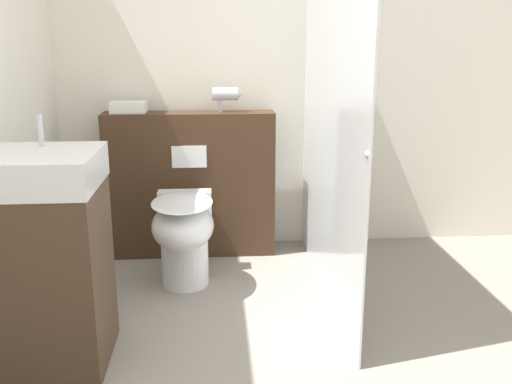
% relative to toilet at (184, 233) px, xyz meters
% --- Properties ---
extents(wall_back, '(8.00, 0.06, 2.50)m').
position_rel_toilet_xyz_m(wall_back, '(0.46, 0.76, 0.92)').
color(wall_back, silver).
rests_on(wall_back, ground_plane).
extents(partition_panel, '(1.10, 0.22, 0.95)m').
position_rel_toilet_xyz_m(partition_panel, '(0.02, 0.55, 0.15)').
color(partition_panel, '#3D2819').
rests_on(partition_panel, ground_plane).
extents(shower_glass, '(0.04, 1.66, 2.01)m').
position_rel_toilet_xyz_m(shower_glass, '(0.81, -0.11, 0.67)').
color(shower_glass, silver).
rests_on(shower_glass, ground_plane).
extents(toilet, '(0.35, 0.58, 0.54)m').
position_rel_toilet_xyz_m(toilet, '(0.00, 0.00, 0.00)').
color(toilet, white).
rests_on(toilet, ground_plane).
extents(sink_vanity, '(0.52, 0.50, 1.10)m').
position_rel_toilet_xyz_m(sink_vanity, '(-0.56, -0.75, 0.15)').
color(sink_vanity, '#473323').
rests_on(sink_vanity, ground_plane).
extents(hair_drier, '(0.19, 0.08, 0.15)m').
position_rel_toilet_xyz_m(hair_drier, '(0.27, 0.56, 0.73)').
color(hair_drier, '#B7B7BC').
rests_on(hair_drier, partition_panel).
extents(folded_towel, '(0.22, 0.15, 0.07)m').
position_rel_toilet_xyz_m(folded_towel, '(-0.36, 0.57, 0.66)').
color(folded_towel, white).
rests_on(folded_towel, partition_panel).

